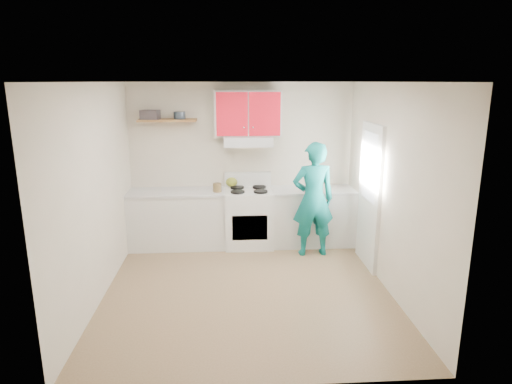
{
  "coord_description": "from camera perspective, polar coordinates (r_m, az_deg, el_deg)",
  "views": [
    {
      "loc": [
        -0.22,
        -5.23,
        2.61
      ],
      "look_at": [
        0.15,
        0.55,
        1.15
      ],
      "focal_mm": 30.95,
      "sensor_mm": 36.0,
      "label": 1
    }
  ],
  "objects": [
    {
      "name": "books",
      "position": [
        7.07,
        -13.53,
        9.69
      ],
      "size": [
        0.3,
        0.24,
        0.14
      ],
      "primitive_type": "cube",
      "rotation": [
        0.0,
        0.0,
        -0.17
      ],
      "color": "#3C353A",
      "rests_on": "shelf"
    },
    {
      "name": "right_wall",
      "position": [
        5.76,
        16.98,
        0.37
      ],
      "size": [
        0.04,
        3.8,
        2.6
      ],
      "primitive_type": "cube",
      "color": "beige",
      "rests_on": "floor"
    },
    {
      "name": "door",
      "position": [
        6.46,
        14.46,
        -0.52
      ],
      "size": [
        0.05,
        0.85,
        2.05
      ],
      "primitive_type": "cube",
      "color": "white",
      "rests_on": "floor"
    },
    {
      "name": "front_wall",
      "position": [
        3.59,
        0.14,
        -7.26
      ],
      "size": [
        3.6,
        0.04,
        2.6
      ],
      "primitive_type": "cube",
      "color": "beige",
      "rests_on": "floor"
    },
    {
      "name": "ceiling",
      "position": [
        5.24,
        -1.29,
        14.04
      ],
      "size": [
        3.6,
        3.8,
        0.04
      ],
      "primitive_type": "cube",
      "color": "white",
      "rests_on": "floor"
    },
    {
      "name": "shelf",
      "position": [
        7.07,
        -11.36,
        9.08
      ],
      "size": [
        0.9,
        0.3,
        0.04
      ],
      "primitive_type": "cube",
      "color": "brown",
      "rests_on": "back_wall"
    },
    {
      "name": "left_wall",
      "position": [
        5.62,
        -19.88,
        -0.2
      ],
      "size": [
        0.04,
        3.8,
        2.6
      ],
      "primitive_type": "cube",
      "color": "beige",
      "rests_on": "floor"
    },
    {
      "name": "kettle",
      "position": [
        7.25,
        -3.18,
        1.32
      ],
      "size": [
        0.21,
        0.21,
        0.17
      ],
      "primitive_type": "ellipsoid",
      "rotation": [
        0.0,
        0.0,
        -0.09
      ],
      "color": "olive",
      "rests_on": "stove"
    },
    {
      "name": "floor",
      "position": [
        5.85,
        -1.14,
        -12.35
      ],
      "size": [
        3.8,
        3.8,
        0.0
      ],
      "primitive_type": "plane",
      "color": "brown",
      "rests_on": "ground"
    },
    {
      "name": "range_hood",
      "position": [
        6.98,
        -1.02,
        6.61
      ],
      "size": [
        0.76,
        0.44,
        0.15
      ],
      "primitive_type": "cube",
      "color": "silver",
      "rests_on": "back_wall"
    },
    {
      "name": "silicone_mat",
      "position": [
        7.23,
        11.02,
        0.22
      ],
      "size": [
        0.29,
        0.25,
        0.01
      ],
      "primitive_type": "cube",
      "rotation": [
        0.0,
        0.0,
        -0.05
      ],
      "color": "red",
      "rests_on": "counter_right"
    },
    {
      "name": "tin",
      "position": [
        7.05,
        -9.86,
        9.74
      ],
      "size": [
        0.22,
        0.22,
        0.11
      ],
      "primitive_type": "cylinder",
      "rotation": [
        0.0,
        0.0,
        -0.25
      ],
      "color": "#333D4C",
      "rests_on": "shelf"
    },
    {
      "name": "stove",
      "position": [
        7.14,
        -0.93,
        -3.37
      ],
      "size": [
        0.76,
        0.65,
        0.92
      ],
      "primitive_type": "cube",
      "color": "white",
      "rests_on": "floor"
    },
    {
      "name": "upper_cabinets",
      "position": [
        6.99,
        -1.05,
        10.12
      ],
      "size": [
        1.02,
        0.33,
        0.7
      ],
      "primitive_type": "cube",
      "color": "red",
      "rests_on": "back_wall"
    },
    {
      "name": "crock",
      "position": [
        6.93,
        -5.03,
        0.48
      ],
      "size": [
        0.16,
        0.16,
        0.16
      ],
      "primitive_type": "cylinder",
      "rotation": [
        0.0,
        0.0,
        0.28
      ],
      "color": "brown",
      "rests_on": "counter_left"
    },
    {
      "name": "person",
      "position": [
        6.71,
        7.4,
        -0.96
      ],
      "size": [
        0.66,
        0.46,
        1.75
      ],
      "primitive_type": "imported",
      "rotation": [
        0.0,
        0.0,
        3.2
      ],
      "color": "#0C6F6D",
      "rests_on": "floor"
    },
    {
      "name": "counter_left",
      "position": [
        7.21,
        -10.05,
        -3.51
      ],
      "size": [
        1.52,
        0.6,
        0.9
      ],
      "primitive_type": "cube",
      "color": "silver",
      "rests_on": "floor"
    },
    {
      "name": "cutting_board",
      "position": [
        7.12,
        5.31,
        0.25
      ],
      "size": [
        0.36,
        0.31,
        0.02
      ],
      "primitive_type": "cube",
      "rotation": [
        0.0,
        0.0,
        -0.34
      ],
      "color": "olive",
      "rests_on": "counter_right"
    },
    {
      "name": "counter_right",
      "position": [
        7.29,
        7.26,
        -3.2
      ],
      "size": [
        1.32,
        0.6,
        0.9
      ],
      "primitive_type": "cube",
      "color": "silver",
      "rests_on": "floor"
    },
    {
      "name": "back_wall",
      "position": [
        7.25,
        -1.88,
        3.73
      ],
      "size": [
        3.6,
        0.04,
        2.6
      ],
      "primitive_type": "cube",
      "color": "beige",
      "rests_on": "floor"
    },
    {
      "name": "door_glass",
      "position": [
        6.36,
        14.46,
        3.18
      ],
      "size": [
        0.01,
        0.55,
        0.95
      ],
      "primitive_type": "cube",
      "color": "white",
      "rests_on": "door"
    }
  ]
}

